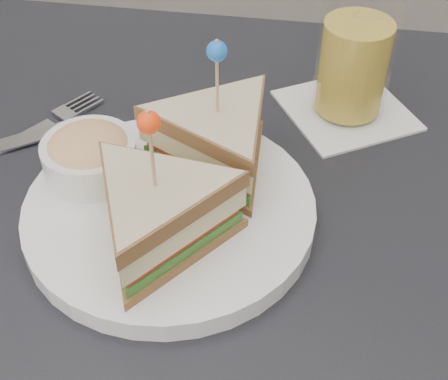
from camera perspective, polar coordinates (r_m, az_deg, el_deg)
The scene contains 4 objects.
table at distance 0.60m, azimuth -1.10°, elevation -9.30°, with size 0.80×0.80×0.75m.
plate_meal at distance 0.54m, azimuth -4.52°, elevation 0.85°, with size 0.34×0.34×0.15m.
cutlery_fork at distance 0.68m, azimuth -16.68°, elevation 5.35°, with size 0.11×0.16×0.01m.
drink_set at distance 0.66m, azimuth 11.89°, elevation 12.00°, with size 0.17×0.17×0.16m.
Camera 1 is at (0.07, -0.36, 1.15)m, focal length 50.00 mm.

